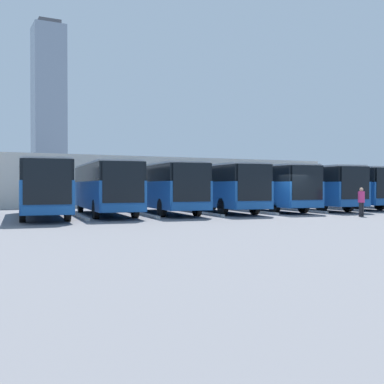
% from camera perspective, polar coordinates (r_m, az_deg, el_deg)
% --- Properties ---
extents(ground_plane, '(600.00, 600.00, 0.00)m').
position_cam_1_polar(ground_plane, '(29.83, 11.41, -2.78)').
color(ground_plane, slate).
extents(bus_0, '(3.82, 11.44, 3.21)m').
position_cam_1_polar(bus_0, '(43.44, 20.83, 0.66)').
color(bus_0, '#19519E').
rests_on(bus_0, ground_plane).
extents(curb_divider_0, '(0.98, 6.13, 0.15)m').
position_cam_1_polar(curb_divider_0, '(40.91, 20.70, -1.75)').
color(curb_divider_0, '#B2B2AD').
rests_on(curb_divider_0, ground_plane).
extents(bus_1, '(3.82, 11.44, 3.21)m').
position_cam_1_polar(bus_1, '(40.70, 17.03, 0.67)').
color(bus_1, '#19519E').
rests_on(bus_1, ground_plane).
extents(curb_divider_1, '(0.98, 6.13, 0.15)m').
position_cam_1_polar(curb_divider_1, '(38.19, 16.64, -1.91)').
color(curb_divider_1, '#B2B2AD').
rests_on(curb_divider_1, ground_plane).
extents(bus_2, '(3.82, 11.44, 3.21)m').
position_cam_1_polar(bus_2, '(37.56, 13.47, 0.68)').
color(bus_2, '#19519E').
rests_on(bus_2, ground_plane).
extents(curb_divider_2, '(0.98, 6.13, 0.15)m').
position_cam_1_polar(curb_divider_2, '(35.07, 12.78, -2.13)').
color(curb_divider_2, '#B2B2AD').
rests_on(curb_divider_2, ground_plane).
extents(bus_3, '(3.82, 11.44, 3.21)m').
position_cam_1_polar(bus_3, '(35.22, 8.52, 0.69)').
color(bus_3, '#19519E').
rests_on(bus_3, ground_plane).
extents(curb_divider_3, '(0.98, 6.13, 0.15)m').
position_cam_1_polar(curb_divider_3, '(32.79, 7.41, -2.32)').
color(curb_divider_3, '#B2B2AD').
rests_on(curb_divider_3, ground_plane).
extents(bus_4, '(3.82, 11.44, 3.21)m').
position_cam_1_polar(bus_4, '(33.10, 3.01, 0.69)').
color(bus_4, '#19519E').
rests_on(bus_4, ground_plane).
extents(curb_divider_4, '(0.98, 6.13, 0.15)m').
position_cam_1_polar(curb_divider_4, '(30.75, 1.40, -2.52)').
color(curb_divider_4, '#B2B2AD').
rests_on(curb_divider_4, ground_plane).
extents(bus_5, '(3.82, 11.44, 3.21)m').
position_cam_1_polar(bus_5, '(31.65, -3.45, 0.69)').
color(bus_5, '#19519E').
rests_on(bus_5, ground_plane).
extents(curb_divider_5, '(0.98, 6.13, 0.15)m').
position_cam_1_polar(curb_divider_5, '(29.42, -5.65, -2.67)').
color(curb_divider_5, '#B2B2AD').
rests_on(curb_divider_5, ground_plane).
extents(bus_6, '(3.82, 11.44, 3.21)m').
position_cam_1_polar(bus_6, '(30.34, -10.27, 0.68)').
color(bus_6, '#19519E').
rests_on(bus_6, ground_plane).
extents(curb_divider_6, '(0.98, 6.13, 0.15)m').
position_cam_1_polar(curb_divider_6, '(28.28, -13.09, -2.82)').
color(curb_divider_6, '#B2B2AD').
rests_on(curb_divider_6, ground_plane).
extents(bus_7, '(3.82, 11.44, 3.21)m').
position_cam_1_polar(bus_7, '(28.79, -17.36, 0.65)').
color(bus_7, '#19519E').
rests_on(bus_7, ground_plane).
extents(pedestrian, '(0.47, 0.47, 1.72)m').
position_cam_1_polar(pedestrian, '(30.14, 19.43, -1.01)').
color(pedestrian, black).
rests_on(pedestrian, ground_plane).
extents(station_building, '(34.18, 15.74, 4.47)m').
position_cam_1_polar(station_building, '(50.09, -5.27, 1.24)').
color(station_building, beige).
rests_on(station_building, ground_plane).
extents(office_tower, '(15.03, 15.03, 82.37)m').
position_cam_1_polar(office_tower, '(249.49, -16.62, 9.65)').
color(office_tower, '#7F8EA3').
rests_on(office_tower, ground_plane).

